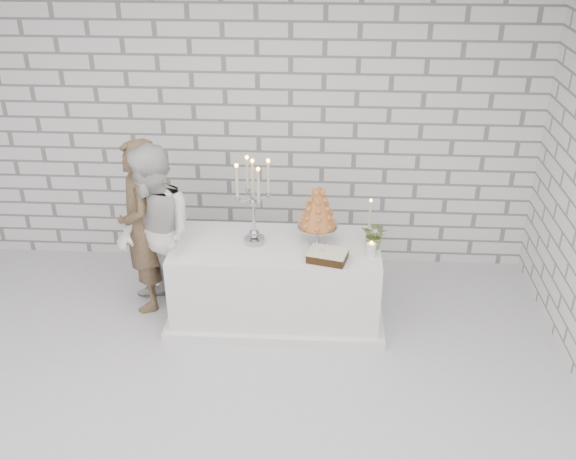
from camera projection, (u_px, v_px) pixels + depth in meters
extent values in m
cube|color=silver|center=(187.00, 426.00, 4.80)|extent=(6.00, 5.00, 0.01)
cube|color=white|center=(226.00, 120.00, 6.31)|extent=(6.00, 0.01, 3.00)
cube|color=white|center=(276.00, 281.00, 5.86)|extent=(1.80, 0.80, 0.75)
imported|color=brown|center=(141.00, 226.00, 5.86)|extent=(0.57, 0.69, 1.62)
imported|color=silver|center=(155.00, 235.00, 5.71)|extent=(0.97, 1.00, 1.62)
cube|color=black|center=(328.00, 256.00, 5.43)|extent=(0.36, 0.29, 0.08)
cylinder|color=white|center=(371.00, 250.00, 5.48)|extent=(0.09, 0.09, 0.12)
cylinder|color=beige|center=(370.00, 218.00, 5.78)|extent=(0.07, 0.07, 0.32)
imported|color=#4A7435|center=(375.00, 235.00, 5.58)|extent=(0.28, 0.26, 0.25)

